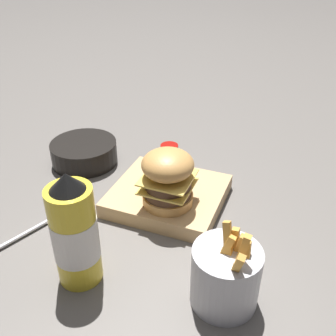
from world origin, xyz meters
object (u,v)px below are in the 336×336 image
object	(u,v)px
burger	(168,178)
fries_basket	(226,276)
side_bowl	(84,152)
ketchup_bottle	(75,233)
serving_board	(168,196)
spoon	(47,221)

from	to	relation	value
burger	fries_basket	world-z (taller)	fries_basket
side_bowl	ketchup_bottle	bearing A→B (deg)	120.80
burger	fries_basket	xyz separation A→B (m)	(-0.15, 0.16, -0.04)
serving_board	side_bowl	size ratio (longest dim) A/B	1.41
serving_board	fries_basket	size ratio (longest dim) A/B	1.51
fries_basket	spoon	xyz separation A→B (m)	(0.36, -0.05, -0.05)
ketchup_bottle	side_bowl	size ratio (longest dim) A/B	1.28
ketchup_bottle	fries_basket	xyz separation A→B (m)	(-0.22, -0.04, -0.04)
fries_basket	spoon	distance (m)	0.36
fries_basket	burger	bearing A→B (deg)	-45.93
ketchup_bottle	fries_basket	world-z (taller)	ketchup_bottle
spoon	fries_basket	bearing A→B (deg)	-77.39
ketchup_bottle	burger	bearing A→B (deg)	-110.26
side_bowl	fries_basket	bearing A→B (deg)	146.37
ketchup_bottle	fries_basket	distance (m)	0.23
burger	spoon	size ratio (longest dim) A/B	0.61
ketchup_bottle	side_bowl	distance (m)	0.37
burger	serving_board	bearing A→B (deg)	-68.98
ketchup_bottle	side_bowl	xyz separation A→B (m)	(0.19, -0.31, -0.06)
ketchup_bottle	fries_basket	bearing A→B (deg)	-170.38
ketchup_bottle	side_bowl	world-z (taller)	ketchup_bottle
spoon	side_bowl	bearing A→B (deg)	34.23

